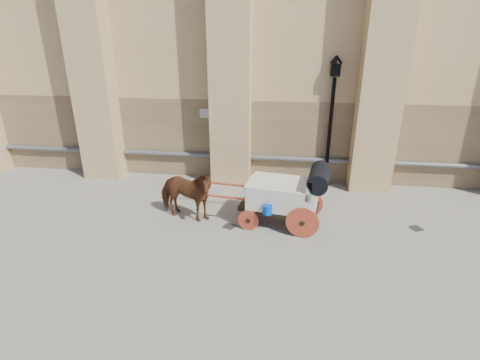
# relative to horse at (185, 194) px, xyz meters

# --- Properties ---
(ground) EXTENTS (90.00, 90.00, 0.00)m
(ground) POSITION_rel_horse_xyz_m (1.92, -0.47, -0.82)
(ground) COLOR gray
(ground) RESTS_ON ground
(horse) EXTENTS (2.12, 1.37, 1.65)m
(horse) POSITION_rel_horse_xyz_m (0.00, 0.00, 0.00)
(horse) COLOR brown
(horse) RESTS_ON ground
(carriage) EXTENTS (4.42, 1.76, 1.88)m
(carriage) POSITION_rel_horse_xyz_m (3.05, 0.07, 0.19)
(carriage) COLOR black
(carriage) RESTS_ON ground
(street_lamp) EXTENTS (0.43, 0.43, 4.60)m
(street_lamp) POSITION_rel_horse_xyz_m (4.43, 3.33, 1.64)
(street_lamp) COLOR black
(street_lamp) RESTS_ON ground
(drain_grate_near) EXTENTS (0.41, 0.41, 0.01)m
(drain_grate_near) POSITION_rel_horse_xyz_m (1.37, -0.30, -0.82)
(drain_grate_near) COLOR black
(drain_grate_near) RESTS_ON ground
(drain_grate_far) EXTENTS (0.42, 0.42, 0.01)m
(drain_grate_far) POSITION_rel_horse_xyz_m (6.82, 0.28, -0.82)
(drain_grate_far) COLOR black
(drain_grate_far) RESTS_ON ground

